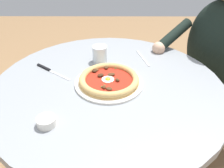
% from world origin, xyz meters
% --- Properties ---
extents(dining_table, '(1.01, 1.01, 0.71)m').
position_xyz_m(dining_table, '(0.00, 0.00, 0.58)').
color(dining_table, gray).
rests_on(dining_table, ground).
extents(pizza_on_plate, '(0.30, 0.30, 0.04)m').
position_xyz_m(pizza_on_plate, '(0.01, -0.00, 0.73)').
color(pizza_on_plate, white).
rests_on(pizza_on_plate, dining_table).
extents(water_glass, '(0.07, 0.07, 0.08)m').
position_xyz_m(water_glass, '(0.21, 0.04, 0.75)').
color(water_glass, silver).
rests_on(water_glass, dining_table).
extents(steak_knife, '(0.14, 0.18, 0.01)m').
position_xyz_m(steak_knife, '(0.12, 0.29, 0.71)').
color(steak_knife, silver).
rests_on(steak_knife, dining_table).
extents(ramekin_capers, '(0.07, 0.07, 0.03)m').
position_xyz_m(ramekin_capers, '(-0.25, 0.21, 0.73)').
color(ramekin_capers, white).
rests_on(ramekin_capers, dining_table).
extents(fork_utensil, '(0.17, 0.05, 0.00)m').
position_xyz_m(fork_utensil, '(0.24, -0.18, 0.71)').
color(fork_utensil, '#BCBCC1').
rests_on(fork_utensil, dining_table).
extents(diner_person, '(0.44, 0.58, 1.16)m').
position_xyz_m(diner_person, '(0.37, -0.60, 0.52)').
color(diner_person, '#282833').
rests_on(diner_person, ground).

